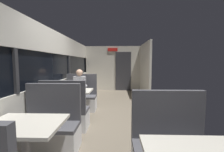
% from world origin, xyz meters
% --- Properties ---
extents(ground_plane, '(3.30, 9.20, 0.02)m').
position_xyz_m(ground_plane, '(0.00, 0.00, -0.01)').
color(ground_plane, '#665B4C').
extents(carriage_window_panel_left, '(0.09, 8.48, 2.30)m').
position_xyz_m(carriage_window_panel_left, '(-1.45, 0.00, 1.11)').
color(carriage_window_panel_left, beige).
rests_on(carriage_window_panel_left, ground_plane).
extents(carriage_end_bulkhead, '(2.90, 0.11, 2.30)m').
position_xyz_m(carriage_end_bulkhead, '(0.06, 4.19, 1.14)').
color(carriage_end_bulkhead, beige).
rests_on(carriage_end_bulkhead, ground_plane).
extents(carriage_aisle_panel_right, '(0.08, 2.40, 2.30)m').
position_xyz_m(carriage_aisle_panel_right, '(1.45, 3.00, 1.15)').
color(carriage_aisle_panel_right, beige).
rests_on(carriage_aisle_panel_right, ground_plane).
extents(dining_table_near_window, '(0.90, 0.70, 0.74)m').
position_xyz_m(dining_table_near_window, '(-0.89, -2.09, 0.64)').
color(dining_table_near_window, '#9E9EA3').
rests_on(dining_table_near_window, ground_plane).
extents(bench_near_window_facing_entry, '(0.95, 0.50, 1.10)m').
position_xyz_m(bench_near_window_facing_entry, '(-0.89, -1.39, 0.33)').
color(bench_near_window_facing_entry, silver).
rests_on(bench_near_window_facing_entry, ground_plane).
extents(dining_table_mid_window, '(0.90, 0.70, 0.74)m').
position_xyz_m(dining_table_mid_window, '(-0.89, 0.09, 0.64)').
color(dining_table_mid_window, '#9E9EA3').
rests_on(dining_table_mid_window, ground_plane).
extents(bench_mid_window_facing_end, '(0.95, 0.50, 1.10)m').
position_xyz_m(bench_mid_window_facing_end, '(-0.89, -0.61, 0.33)').
color(bench_mid_window_facing_end, silver).
rests_on(bench_mid_window_facing_end, ground_plane).
extents(bench_mid_window_facing_entry, '(0.95, 0.50, 1.10)m').
position_xyz_m(bench_mid_window_facing_entry, '(-0.89, 0.79, 0.33)').
color(bench_mid_window_facing_entry, silver).
rests_on(bench_mid_window_facing_entry, ground_plane).
extents(seated_passenger, '(0.47, 0.55, 1.26)m').
position_xyz_m(seated_passenger, '(-0.89, 0.71, 0.54)').
color(seated_passenger, '#26262D').
rests_on(seated_passenger, ground_plane).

